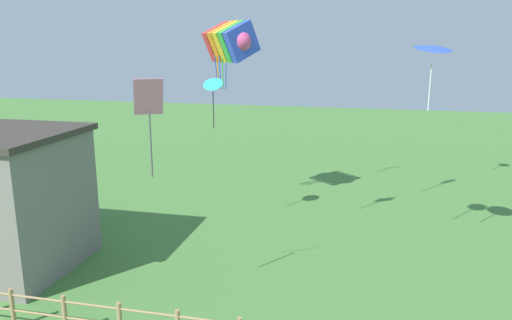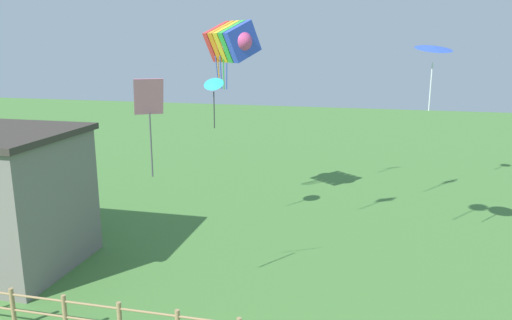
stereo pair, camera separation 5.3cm
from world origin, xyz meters
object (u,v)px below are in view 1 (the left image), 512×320
Objects in this scene: kite_blue_delta at (433,48)px; kite_pink_diamond at (149,106)px; kite_rainbow_parafoil at (231,41)px; kite_cyan_delta at (213,85)px.

kite_blue_delta is 10.78m from kite_pink_diamond.
kite_rainbow_parafoil is 10.70m from kite_pink_diamond.
kite_rainbow_parafoil reaches higher than kite_cyan_delta.
kite_cyan_delta is 0.75× the size of kite_pink_diamond.
kite_blue_delta is at bearing -25.53° from kite_rainbow_parafoil.
kite_rainbow_parafoil is 1.48× the size of kite_cyan_delta.
kite_cyan_delta is (0.03, -3.09, -1.90)m from kite_rainbow_parafoil.
kite_rainbow_parafoil is at bearing 92.18° from kite_pink_diamond.
kite_rainbow_parafoil reaches higher than kite_blue_delta.
kite_blue_delta is (9.08, -4.34, -0.24)m from kite_rainbow_parafoil.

